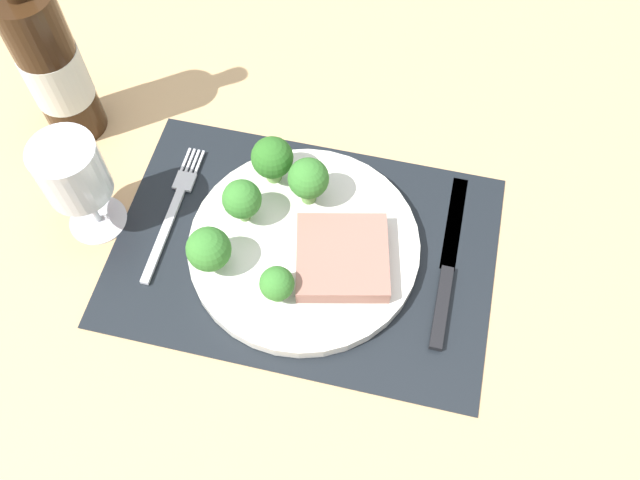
% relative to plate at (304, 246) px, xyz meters
% --- Properties ---
extents(ground_plane, '(1.40, 1.10, 0.03)m').
position_rel_plate_xyz_m(ground_plane, '(0.00, 0.00, -0.03)').
color(ground_plane, tan).
extents(placemat, '(0.44, 0.30, 0.00)m').
position_rel_plate_xyz_m(placemat, '(0.00, 0.00, -0.01)').
color(placemat, black).
rests_on(placemat, ground_plane).
extents(plate, '(0.27, 0.27, 0.02)m').
position_rel_plate_xyz_m(plate, '(0.00, 0.00, 0.00)').
color(plate, silver).
rests_on(plate, placemat).
extents(steak, '(0.12, 0.12, 0.02)m').
position_rel_plate_xyz_m(steak, '(0.05, -0.01, 0.02)').
color(steak, '#9E6B5B').
rests_on(steak, plate).
extents(broccoli_near_steak, '(0.05, 0.05, 0.06)m').
position_rel_plate_xyz_m(broccoli_near_steak, '(-0.08, 0.02, 0.05)').
color(broccoli_near_steak, '#6B994C').
rests_on(broccoli_near_steak, plate).
extents(broccoli_front_edge, '(0.04, 0.04, 0.05)m').
position_rel_plate_xyz_m(broccoli_front_edge, '(-0.01, -0.07, 0.03)').
color(broccoli_front_edge, '#6B994C').
rests_on(broccoli_front_edge, plate).
extents(broccoli_near_fork, '(0.05, 0.05, 0.06)m').
position_rel_plate_xyz_m(broccoli_near_fork, '(-0.06, 0.08, 0.05)').
color(broccoli_near_fork, '#6B994C').
rests_on(broccoli_near_fork, plate).
extents(broccoli_center, '(0.05, 0.05, 0.06)m').
position_rel_plate_xyz_m(broccoli_center, '(-0.09, -0.05, 0.04)').
color(broccoli_center, '#6B994C').
rests_on(broccoli_center, plate).
extents(broccoli_back_left, '(0.05, 0.05, 0.07)m').
position_rel_plate_xyz_m(broccoli_back_left, '(-0.01, 0.06, 0.05)').
color(broccoli_back_left, '#6B994C').
rests_on(broccoli_back_left, plate).
extents(fork, '(0.02, 0.19, 0.01)m').
position_rel_plate_xyz_m(fork, '(-0.17, 0.01, -0.01)').
color(fork, silver).
rests_on(fork, placemat).
extents(knife, '(0.02, 0.23, 0.01)m').
position_rel_plate_xyz_m(knife, '(0.17, 0.01, -0.00)').
color(knife, black).
rests_on(knife, placemat).
extents(wine_bottle, '(0.07, 0.07, 0.30)m').
position_rel_plate_xyz_m(wine_bottle, '(-0.33, 0.12, 0.10)').
color(wine_bottle, '#331E0F').
rests_on(wine_bottle, ground_plane).
extents(wine_glass, '(0.07, 0.07, 0.14)m').
position_rel_plate_xyz_m(wine_glass, '(-0.25, -0.02, 0.08)').
color(wine_glass, silver).
rests_on(wine_glass, ground_plane).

